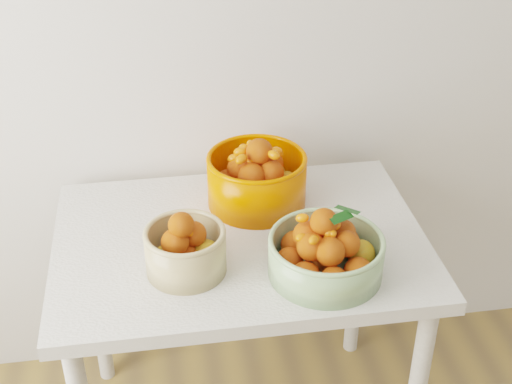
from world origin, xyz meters
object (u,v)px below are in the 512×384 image
at_px(table, 240,265).
at_px(bowl_orange, 257,179).
at_px(bowl_cream, 186,249).
at_px(bowl_green, 326,252).

xyz_separation_m(table, bowl_orange, (0.07, 0.16, 0.18)).
bearing_deg(bowl_cream, bowl_green, -10.80).
height_order(table, bowl_orange, bowl_orange).
bearing_deg(bowl_orange, bowl_green, -71.55).
bearing_deg(bowl_green, table, 135.49).
relative_size(table, bowl_green, 3.40).
height_order(table, bowl_cream, bowl_cream).
xyz_separation_m(bowl_cream, bowl_green, (0.34, -0.07, -0.00)).
relative_size(table, bowl_orange, 3.24).
xyz_separation_m(table, bowl_cream, (-0.15, -0.12, 0.16)).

